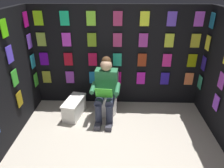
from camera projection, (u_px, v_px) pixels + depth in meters
The scene contains 5 objects.
display_wall_back at pixel (117, 57), 4.26m from camera, with size 3.44×0.14×2.02m.
display_wall_right at pixel (9, 76), 3.40m from camera, with size 0.14×1.93×2.02m.
toilet at pixel (107, 97), 4.19m from camera, with size 0.42×0.57×0.77m.
person_reading at pixel (106, 90), 3.87m from camera, with size 0.55×0.71×1.19m.
comic_longbox_near at pixel (74, 107), 4.11m from camera, with size 0.40×0.66×0.35m.
Camera 1 is at (-0.03, 2.09, 2.38)m, focal length 34.08 mm.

